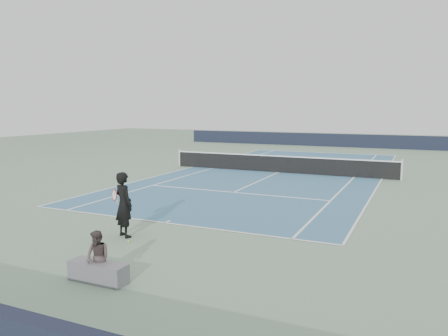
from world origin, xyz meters
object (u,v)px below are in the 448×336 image
at_px(tennis_net, 279,164).
at_px(tennis_ball, 129,242).
at_px(tennis_player, 124,204).
at_px(spectator_bench, 98,264).

xyz_separation_m(tennis_net, tennis_ball, (0.17, -14.00, -0.47)).
bearing_deg(tennis_ball, tennis_player, 136.51).
bearing_deg(tennis_net, spectator_bench, -85.74).
relative_size(tennis_player, tennis_ball, 28.35).
bearing_deg(spectator_bench, tennis_ball, 113.31).
relative_size(tennis_net, spectator_bench, 9.56).
bearing_deg(spectator_bench, tennis_player, 117.67).
height_order(tennis_net, spectator_bench, spectator_bench).
xyz_separation_m(tennis_ball, spectator_bench, (1.05, -2.44, 0.35)).
distance_m(tennis_player, spectator_bench, 3.28).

